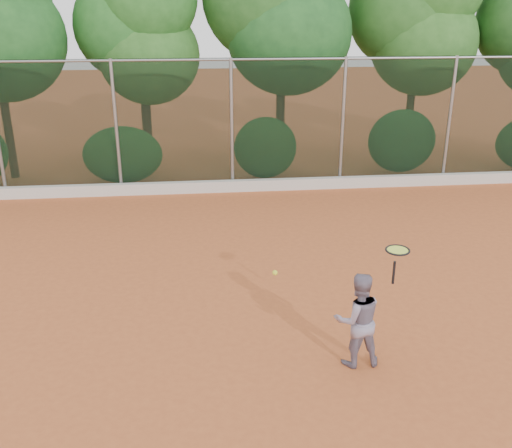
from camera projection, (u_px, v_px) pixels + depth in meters
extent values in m
plane|color=#BA592C|center=(263.00, 318.00, 9.20)|extent=(80.00, 80.00, 0.00)
cube|color=beige|center=(233.00, 186.00, 15.48)|extent=(24.00, 0.20, 0.30)
imported|color=gray|center=(358.00, 320.00, 7.81)|extent=(0.69, 0.55, 1.38)
cube|color=black|center=(232.00, 126.00, 15.07)|extent=(24.00, 0.01, 3.50)
cylinder|color=gray|center=(231.00, 59.00, 14.47)|extent=(24.00, 0.06, 0.06)
cylinder|color=gray|center=(116.00, 128.00, 14.77)|extent=(0.09, 0.09, 3.50)
cylinder|color=gray|center=(232.00, 126.00, 15.07)|extent=(0.09, 0.09, 3.50)
cylinder|color=gray|center=(343.00, 124.00, 15.37)|extent=(0.09, 0.09, 3.50)
cylinder|color=gray|center=(449.00, 121.00, 15.68)|extent=(0.09, 0.09, 3.50)
cylinder|color=#482B1C|center=(8.00, 128.00, 16.32)|extent=(0.24, 0.24, 2.90)
ellipsoid|color=#2C6F2A|center=(1.00, 39.00, 15.37)|extent=(3.50, 2.90, 3.40)
cylinder|color=#3E2618|center=(147.00, 131.00, 17.17)|extent=(0.28, 0.28, 2.40)
ellipsoid|color=#295D20|center=(149.00, 55.00, 16.31)|extent=(2.90, 2.40, 2.80)
ellipsoid|color=#205C1F|center=(130.00, 26.00, 16.25)|extent=(3.20, 2.70, 3.10)
cylinder|color=#3C2717|center=(280.00, 120.00, 17.18)|extent=(0.26, 0.26, 3.00)
ellipsoid|color=#296E2A|center=(289.00, 33.00, 16.22)|extent=(3.60, 3.00, 3.50)
cylinder|color=#412E19|center=(409.00, 121.00, 17.83)|extent=(0.24, 0.24, 2.70)
ellipsoid|color=#285A1E|center=(424.00, 43.00, 16.92)|extent=(3.20, 2.70, 3.10)
ellipsoid|color=#21531C|center=(407.00, 10.00, 16.83)|extent=(3.50, 2.90, 3.40)
ellipsoid|color=#34752C|center=(123.00, 155.00, 15.84)|extent=(2.20, 1.16, 1.60)
ellipsoid|color=#2E6827|center=(265.00, 148.00, 16.20)|extent=(1.80, 1.04, 1.76)
ellipsoid|color=#266626|center=(402.00, 141.00, 16.57)|extent=(2.00, 1.10, 1.84)
cylinder|color=black|center=(394.00, 273.00, 7.55)|extent=(0.05, 0.06, 0.33)
torus|color=black|center=(398.00, 250.00, 7.37)|extent=(0.41, 0.41, 0.04)
cylinder|color=#D7E944|center=(398.00, 250.00, 7.37)|extent=(0.35, 0.35, 0.02)
sphere|color=yellow|center=(275.00, 273.00, 7.03)|extent=(0.07, 0.07, 0.07)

